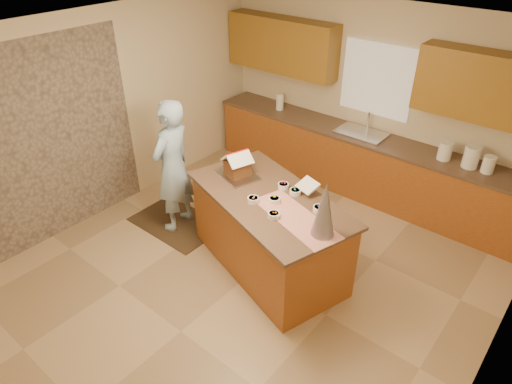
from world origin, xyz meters
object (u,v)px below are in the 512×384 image
at_px(island_base, 269,234).
at_px(boy, 173,167).
at_px(tinsel_tree, 324,209).
at_px(gingerbread_house, 238,166).

bearing_deg(island_base, boy, -157.24).
relative_size(tinsel_tree, boy, 0.33).
xyz_separation_m(boy, gingerbread_house, (0.87, 0.26, 0.21)).
bearing_deg(gingerbread_house, tinsel_tree, -12.96).
relative_size(island_base, boy, 1.08).
height_order(island_base, tinsel_tree, tinsel_tree).
distance_m(island_base, boy, 1.51).
distance_m(island_base, gingerbread_house, 0.87).
height_order(island_base, gingerbread_house, gingerbread_house).
relative_size(island_base, gingerbread_house, 5.16).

